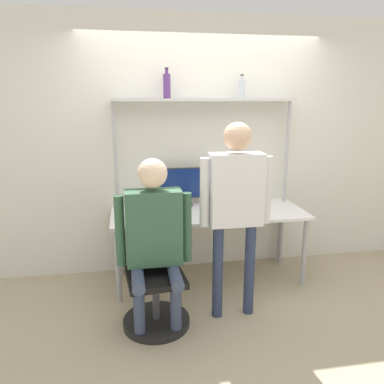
% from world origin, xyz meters
% --- Properties ---
extents(ground_plane, '(12.00, 12.00, 0.00)m').
position_xyz_m(ground_plane, '(0.00, 0.00, 0.00)').
color(ground_plane, tan).
extents(wall_back, '(8.00, 0.06, 2.70)m').
position_xyz_m(wall_back, '(0.00, 0.79, 1.35)').
color(wall_back, silver).
rests_on(wall_back, ground_plane).
extents(desk, '(1.96, 0.74, 0.75)m').
position_xyz_m(desk, '(0.00, 0.39, 0.68)').
color(desk, white).
rests_on(desk, ground_plane).
extents(shelf_unit, '(1.86, 0.25, 1.86)m').
position_xyz_m(shelf_unit, '(0.00, 0.62, 1.58)').
color(shelf_unit, silver).
rests_on(shelf_unit, ground_plane).
extents(monitor, '(0.53, 0.19, 0.41)m').
position_xyz_m(monitor, '(-0.22, 0.64, 0.97)').
color(monitor, '#333338').
rests_on(monitor, desk).
extents(laptop, '(0.31, 0.21, 0.21)m').
position_xyz_m(laptop, '(-0.58, 0.22, 0.80)').
color(laptop, '#BCBCC1').
rests_on(laptop, desk).
extents(cell_phone, '(0.07, 0.15, 0.01)m').
position_xyz_m(cell_phone, '(-0.35, 0.14, 0.75)').
color(cell_phone, '#264C8C').
rests_on(cell_phone, desk).
extents(office_chair, '(0.56, 0.56, 0.91)m').
position_xyz_m(office_chair, '(-0.61, -0.31, 0.28)').
color(office_chair, black).
rests_on(office_chair, ground_plane).
extents(person_seated, '(0.61, 0.48, 1.42)m').
position_xyz_m(person_seated, '(-0.61, -0.36, 0.84)').
color(person_seated, '#38425B').
rests_on(person_seated, ground_plane).
extents(person_standing, '(0.60, 0.23, 1.69)m').
position_xyz_m(person_standing, '(0.07, -0.31, 1.08)').
color(person_standing, '#2D3856').
rests_on(person_standing, ground_plane).
extents(bottle_purple, '(0.07, 0.07, 0.29)m').
position_xyz_m(bottle_purple, '(-0.38, 0.62, 1.99)').
color(bottle_purple, '#593372').
rests_on(bottle_purple, shelf_unit).
extents(bottle_clear, '(0.07, 0.07, 0.24)m').
position_xyz_m(bottle_clear, '(0.38, 0.62, 1.96)').
color(bottle_clear, silver).
rests_on(bottle_clear, shelf_unit).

